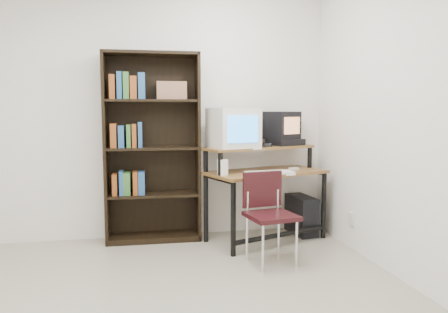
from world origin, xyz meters
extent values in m
cube|color=white|center=(0.00, 2.00, 1.30)|extent=(4.00, 0.01, 2.60)
cube|color=white|center=(0.00, -2.00, 1.30)|extent=(4.00, 0.01, 2.60)
cube|color=white|center=(2.00, 0.00, 1.30)|extent=(0.01, 4.00, 2.60)
cube|color=brown|center=(1.25, 1.60, 0.72)|extent=(1.35, 0.98, 0.03)
cube|color=brown|center=(1.21, 1.71, 0.97)|extent=(1.27, 0.75, 0.02)
cylinder|color=black|center=(0.80, 1.16, 0.36)|extent=(0.05, 0.05, 0.72)
cylinder|color=black|center=(1.88, 1.54, 0.36)|extent=(0.05, 0.05, 0.72)
cylinder|color=black|center=(0.62, 1.66, 0.49)|extent=(0.05, 0.05, 0.98)
cylinder|color=black|center=(1.70, 2.04, 0.49)|extent=(0.05, 0.05, 0.98)
cylinder|color=black|center=(1.34, 1.35, 0.12)|extent=(1.09, 0.43, 0.05)
cube|color=white|center=(0.91, 1.66, 1.18)|extent=(0.53, 0.53, 0.41)
cube|color=#3091FF|center=(0.96, 1.44, 1.18)|extent=(0.32, 0.09, 0.26)
cube|color=black|center=(1.54, 1.82, 1.01)|extent=(0.43, 0.38, 0.08)
cube|color=black|center=(1.49, 1.86, 1.20)|extent=(0.43, 0.42, 0.30)
cube|color=tan|center=(1.57, 1.72, 1.20)|extent=(0.21, 0.12, 0.18)
cylinder|color=#26262B|center=(1.28, 1.69, 0.99)|extent=(0.17, 0.17, 0.05)
cube|color=white|center=(1.23, 1.41, 0.74)|extent=(0.49, 0.25, 0.03)
cube|color=black|center=(1.57, 1.63, 0.72)|extent=(0.27, 0.25, 0.01)
cube|color=white|center=(1.56, 1.62, 0.74)|extent=(0.12, 0.10, 0.03)
cube|color=white|center=(0.75, 1.40, 0.80)|extent=(0.10, 0.10, 0.17)
cube|color=black|center=(1.71, 1.75, 0.21)|extent=(0.25, 0.47, 0.42)
cube|color=black|center=(1.09, 0.90, 0.43)|extent=(0.47, 0.47, 0.04)
cube|color=black|center=(1.06, 1.08, 0.64)|extent=(0.38, 0.10, 0.33)
cylinder|color=silver|center=(0.96, 0.71, 0.21)|extent=(0.02, 0.02, 0.41)
cylinder|color=silver|center=(1.28, 0.77, 0.21)|extent=(0.02, 0.02, 0.41)
cylinder|color=silver|center=(0.90, 1.03, 0.21)|extent=(0.02, 0.02, 0.41)
cylinder|color=silver|center=(1.22, 1.09, 0.21)|extent=(0.02, 0.02, 0.41)
cube|color=black|center=(-0.38, 1.84, 0.97)|extent=(0.04, 0.33, 1.95)
cube|color=black|center=(0.57, 1.82, 0.97)|extent=(0.04, 0.33, 1.95)
cube|color=black|center=(0.10, 1.98, 0.97)|extent=(0.97, 0.04, 1.95)
cube|color=black|center=(0.10, 1.83, 1.93)|extent=(0.98, 0.35, 0.03)
cube|color=black|center=(0.10, 1.83, 0.03)|extent=(0.98, 0.35, 0.06)
cube|color=black|center=(0.10, 1.83, 0.49)|extent=(0.92, 0.33, 0.03)
cube|color=black|center=(0.10, 1.83, 0.97)|extent=(0.92, 0.33, 0.02)
cube|color=black|center=(0.10, 1.83, 1.46)|extent=(0.92, 0.33, 0.02)
cube|color=brown|center=(0.30, 1.83, 1.56)|extent=(0.31, 0.25, 0.18)
cube|color=beige|center=(1.99, 1.15, 0.30)|extent=(0.02, 0.08, 0.12)
camera|label=1|loc=(-0.07, -2.72, 1.36)|focal=35.00mm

